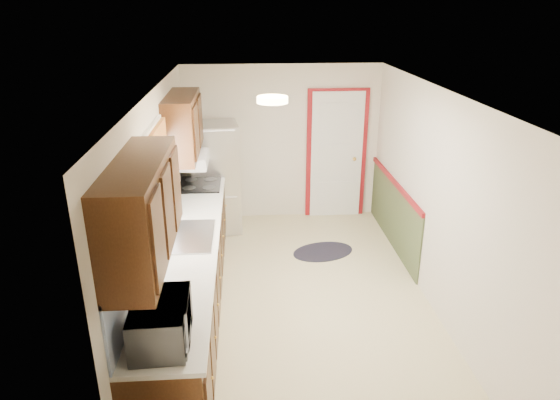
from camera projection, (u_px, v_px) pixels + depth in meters
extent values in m
cube|color=beige|center=(298.00, 299.00, 5.83)|extent=(3.20, 5.20, 0.12)
cube|color=white|center=(301.00, 92.00, 4.95)|extent=(3.20, 5.20, 0.12)
cube|color=beige|center=(282.00, 143.00, 7.71)|extent=(3.20, 0.10, 2.40)
cube|color=beige|center=(344.00, 354.00, 3.07)|extent=(3.20, 0.10, 2.40)
cube|color=beige|center=(159.00, 207.00, 5.29)|extent=(0.10, 5.20, 2.40)
cube|color=beige|center=(435.00, 200.00, 5.49)|extent=(0.10, 5.20, 2.40)
cube|color=#371C0C|center=(190.00, 282.00, 5.31)|extent=(0.60, 4.00, 0.90)
cube|color=silver|center=(188.00, 243.00, 5.14)|extent=(0.63, 4.00, 0.04)
cube|color=#527DC7|center=(156.00, 217.00, 5.01)|extent=(0.02, 4.00, 0.55)
cube|color=#371C0C|center=(142.00, 211.00, 3.59)|extent=(0.35, 1.40, 0.75)
cube|color=#371C0C|center=(183.00, 126.00, 6.09)|extent=(0.35, 1.20, 0.75)
cube|color=white|center=(154.00, 176.00, 4.95)|extent=(0.02, 1.00, 0.90)
cube|color=#C83E25|center=(155.00, 142.00, 4.83)|extent=(0.05, 1.12, 0.24)
cube|color=#B7B7BC|center=(188.00, 236.00, 5.22)|extent=(0.52, 0.82, 0.02)
cube|color=white|center=(190.00, 160.00, 6.31)|extent=(0.45, 0.60, 0.15)
cube|color=maroon|center=(336.00, 155.00, 7.81)|extent=(0.94, 0.05, 2.08)
cube|color=white|center=(336.00, 156.00, 7.79)|extent=(0.80, 0.04, 2.00)
cube|color=#3E4A29|center=(393.00, 214.00, 7.02)|extent=(0.02, 2.30, 0.90)
cube|color=maroon|center=(395.00, 183.00, 6.85)|extent=(0.04, 2.30, 0.06)
cylinder|color=#FFD88C|center=(272.00, 100.00, 4.76)|extent=(0.30, 0.30, 0.06)
imported|color=white|center=(161.00, 319.00, 3.52)|extent=(0.35, 0.60, 0.40)
cube|color=#B7B7BC|center=(216.00, 178.00, 7.37)|extent=(0.75, 0.71, 1.63)
cylinder|color=black|center=(199.00, 192.00, 7.05)|extent=(0.02, 0.02, 1.14)
ellipsoid|color=black|center=(323.00, 252.00, 6.92)|extent=(0.98, 0.78, 0.01)
cube|color=black|center=(200.00, 184.00, 6.70)|extent=(0.55, 0.66, 0.02)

